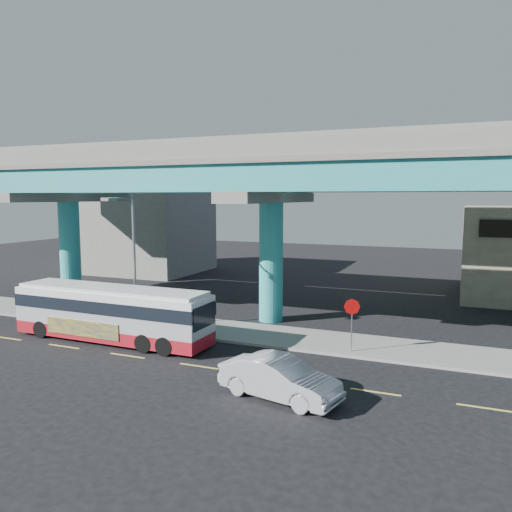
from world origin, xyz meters
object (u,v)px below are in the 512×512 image
at_px(parked_car, 64,302).
at_px(stop_sign, 352,313).
at_px(transit_bus, 112,311).
at_px(sedan, 279,378).
at_px(street_lamp, 128,243).

bearing_deg(parked_car, stop_sign, -75.70).
distance_m(transit_bus, stop_sign, 12.73).
height_order(parked_car, stop_sign, stop_sign).
distance_m(transit_bus, sedan, 11.71).
bearing_deg(transit_bus, stop_sign, 12.74).
relative_size(transit_bus, parked_car, 2.95).
distance_m(street_lamp, stop_sign, 13.07).
relative_size(parked_car, stop_sign, 1.48).
bearing_deg(street_lamp, sedan, -27.22).
xyz_separation_m(transit_bus, stop_sign, (12.44, 2.62, 0.44)).
bearing_deg(stop_sign, street_lamp, -173.81).
xyz_separation_m(street_lamp, stop_sign, (12.67, 0.74, -3.12)).
relative_size(sedan, street_lamp, 0.66).
bearing_deg(parked_car, sedan, -95.17).
distance_m(sedan, parked_car, 19.82).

